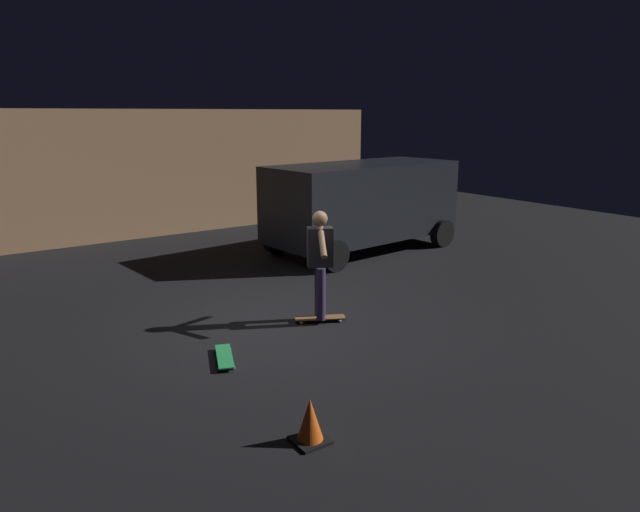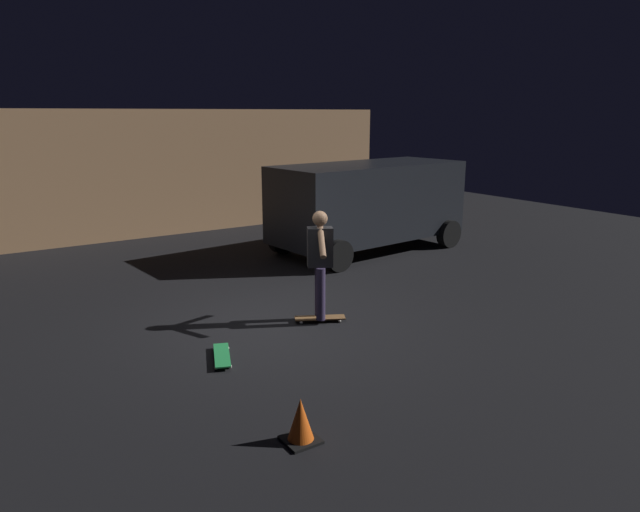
% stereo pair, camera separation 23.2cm
% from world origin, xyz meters
% --- Properties ---
extents(ground_plane, '(28.00, 28.00, 0.00)m').
position_xyz_m(ground_plane, '(0.00, 0.00, 0.00)').
color(ground_plane, black).
extents(low_building, '(13.28, 3.07, 3.25)m').
position_xyz_m(low_building, '(0.91, 8.92, 1.63)').
color(low_building, '#AD7F56').
rests_on(low_building, ground_plane).
extents(parked_van, '(4.76, 2.58, 2.03)m').
position_xyz_m(parked_van, '(4.21, 3.12, 1.16)').
color(parked_van, black).
rests_on(parked_van, ground_plane).
extents(skateboard_ridden, '(0.78, 0.54, 0.07)m').
position_xyz_m(skateboard_ridden, '(0.64, -0.28, 0.06)').
color(skateboard_ridden, olive).
rests_on(skateboard_ridden, ground_plane).
extents(skateboard_spare, '(0.47, 0.80, 0.07)m').
position_xyz_m(skateboard_spare, '(-1.23, -0.76, 0.06)').
color(skateboard_spare, green).
rests_on(skateboard_spare, ground_plane).
extents(skater, '(0.53, 0.91, 1.67)m').
position_xyz_m(skater, '(0.64, -0.28, 1.04)').
color(skater, '#382D4C').
rests_on(skater, skateboard_ridden).
extents(traffic_cone, '(0.34, 0.34, 0.46)m').
position_xyz_m(traffic_cone, '(-1.38, -2.99, 0.21)').
color(traffic_cone, black).
rests_on(traffic_cone, ground_plane).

